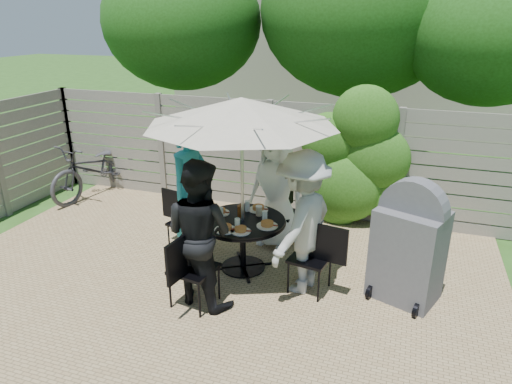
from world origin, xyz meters
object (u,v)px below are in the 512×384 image
(person_back, at_px, (277,189))
(person_right, at_px, (302,223))
(chair_back, at_px, (281,223))
(plate_left, at_px, (220,212))
(umbrella, at_px, (241,111))
(syrup_jug, at_px, (241,211))
(chair_right, at_px, (311,271))
(plate_back, at_px, (258,208))
(coffee_cup, at_px, (259,211))
(plate_extra, at_px, (241,230))
(glass_back, at_px, (247,206))
(chair_front, at_px, (194,284))
(glass_front, at_px, (237,224))
(plate_right, at_px, (267,225))
(glass_left, at_px, (221,213))
(person_left, at_px, (191,191))
(chair_left, at_px, (186,233))
(glass_right, at_px, (265,216))
(bbq_grill, at_px, (409,246))
(bicycle, at_px, (95,169))
(plate_front, at_px, (225,228))
(patio_table, at_px, (243,235))
(person_front, at_px, (199,233))

(person_back, height_order, person_right, person_right)
(chair_back, relative_size, plate_left, 3.41)
(umbrella, distance_m, syrup_jug, 1.28)
(chair_right, bearing_deg, plate_back, -25.12)
(plate_left, distance_m, coffee_cup, 0.51)
(plate_extra, xyz_separation_m, coffee_cup, (0.05, 0.52, 0.04))
(chair_back, distance_m, person_right, 1.40)
(chair_back, xyz_separation_m, glass_back, (-0.27, -0.66, 0.50))
(chair_front, relative_size, glass_front, 6.73)
(plate_right, bearing_deg, person_right, -14.19)
(plate_back, height_order, syrup_jug, syrup_jug)
(chair_right, xyz_separation_m, person_right, (-0.13, 0.03, 0.59))
(chair_front, xyz_separation_m, glass_left, (-0.04, 0.90, 0.48))
(umbrella, xyz_separation_m, person_left, (-0.80, 0.20, -1.15))
(chair_left, height_order, syrup_jug, syrup_jug)
(chair_left, bearing_deg, chair_right, -0.89)
(plate_right, xyz_separation_m, glass_right, (-0.07, 0.13, 0.05))
(person_back, distance_m, person_right, 1.17)
(plate_extra, bearing_deg, bbq_grill, 9.96)
(plate_left, height_order, coffee_cup, coffee_cup)
(chair_front, distance_m, bicycle, 4.10)
(plate_back, xyz_separation_m, bicycle, (-3.53, 1.26, -0.22))
(chair_back, distance_m, person_left, 1.42)
(person_left, bearing_deg, chair_front, -139.28)
(bbq_grill, bearing_deg, bicycle, -175.61)
(chair_back, xyz_separation_m, plate_front, (-0.32, -1.28, 0.45))
(person_right, height_order, plate_front, person_right)
(syrup_jug, bearing_deg, chair_back, 72.15)
(glass_left, height_order, glass_front, same)
(chair_left, xyz_separation_m, plate_extra, (1.04, -0.57, 0.47))
(glass_left, bearing_deg, chair_back, 62.24)
(person_left, xyz_separation_m, bicycle, (-2.64, 1.41, -0.40))
(patio_table, height_order, person_back, person_back)
(plate_front, xyz_separation_m, glass_back, (0.05, 0.63, 0.05))
(person_front, bearing_deg, plate_left, -66.55)
(glass_back, bearing_deg, person_right, -29.71)
(glass_back, xyz_separation_m, bicycle, (-3.41, 1.33, -0.26))
(glass_back, relative_size, glass_right, 1.00)
(person_left, height_order, bbq_grill, person_left)
(plate_back, bearing_deg, bicycle, 160.37)
(patio_table, xyz_separation_m, person_front, (-0.20, -0.80, 0.36))
(person_back, xyz_separation_m, glass_left, (-0.48, -0.84, -0.08))
(person_right, distance_m, bicycle, 4.63)
(glass_left, xyz_separation_m, coffee_cup, (0.43, 0.23, -0.01))
(chair_left, xyz_separation_m, glass_back, (0.90, 0.04, 0.51))
(chair_right, xyz_separation_m, glass_back, (-0.97, 0.51, 0.50))
(patio_table, xyz_separation_m, person_right, (0.80, -0.20, 0.37))
(chair_back, distance_m, syrup_jug, 1.05)
(chair_right, height_order, plate_back, chair_right)
(chair_back, relative_size, glass_front, 6.34)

